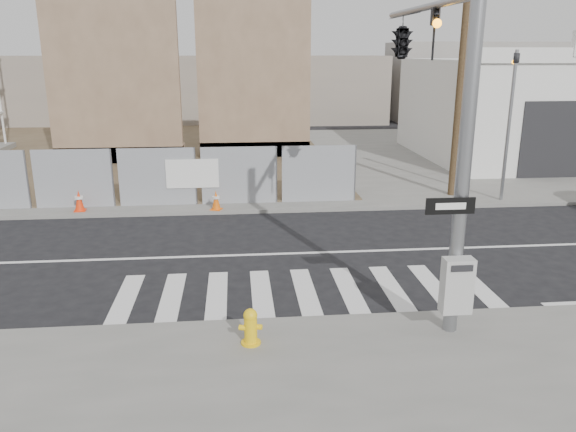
{
  "coord_description": "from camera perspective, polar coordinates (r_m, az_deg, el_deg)",
  "views": [
    {
      "loc": [
        -1.5,
        -14.19,
        5.22
      ],
      "look_at": [
        -0.27,
        -1.16,
        1.4
      ],
      "focal_mm": 35.0,
      "sensor_mm": 36.0,
      "label": 1
    }
  ],
  "objects": [
    {
      "name": "signal_pole",
      "position": [
        12.79,
        13.2,
        13.89
      ],
      "size": [
        0.96,
        5.87,
        7.0
      ],
      "color": "gray",
      "rests_on": "sidewalk_near"
    },
    {
      "name": "sidewalk_far",
      "position": [
        28.7,
        -2.33,
        5.89
      ],
      "size": [
        50.0,
        20.0,
        0.12
      ],
      "primitive_type": "cube",
      "color": "slate",
      "rests_on": "ground"
    },
    {
      "name": "traffic_cone_c",
      "position": [
        19.98,
        -20.45,
        1.46
      ],
      "size": [
        0.39,
        0.39,
        0.71
      ],
      "rotation": [
        0.0,
        0.0,
        0.08
      ],
      "color": "#F2330C",
      "rests_on": "sidewalk_far"
    },
    {
      "name": "auto_shop",
      "position": [
        31.38,
        24.61,
        9.91
      ],
      "size": [
        12.0,
        10.2,
        5.95
      ],
      "color": "silver",
      "rests_on": "sidewalk_far"
    },
    {
      "name": "fire_hydrant",
      "position": [
        10.35,
        -3.82,
        -11.14
      ],
      "size": [
        0.45,
        0.45,
        0.69
      ],
      "rotation": [
        0.0,
        0.0,
        -0.3
      ],
      "color": "yellow",
      "rests_on": "sidewalk_near"
    },
    {
      "name": "far_signal_pole",
      "position": [
        21.13,
        21.72,
        10.42
      ],
      "size": [
        0.16,
        0.2,
        5.6
      ],
      "color": "gray",
      "rests_on": "sidewalk_far"
    },
    {
      "name": "concrete_wall_right",
      "position": [
        28.35,
        -3.45,
        12.51
      ],
      "size": [
        5.5,
        1.3,
        8.0
      ],
      "color": "brown",
      "rests_on": "sidewalk_far"
    },
    {
      "name": "traffic_cone_d",
      "position": [
        19.03,
        -7.32,
        1.59
      ],
      "size": [
        0.44,
        0.44,
        0.66
      ],
      "rotation": [
        0.0,
        0.0,
        -0.35
      ],
      "color": "#F1600C",
      "rests_on": "sidewalk_far"
    },
    {
      "name": "concrete_wall_left",
      "position": [
        27.88,
        -17.14,
        11.77
      ],
      "size": [
        6.0,
        1.3,
        8.0
      ],
      "color": "brown",
      "rests_on": "sidewalk_far"
    },
    {
      "name": "utility_pole_right",
      "position": [
        21.25,
        17.36,
        15.52
      ],
      "size": [
        1.6,
        0.28,
        10.0
      ],
      "color": "#4F3E25",
      "rests_on": "sidewalk_far"
    },
    {
      "name": "ground",
      "position": [
        15.19,
        0.6,
        -3.83
      ],
      "size": [
        100.0,
        100.0,
        0.0
      ],
      "primitive_type": "plane",
      "color": "black",
      "rests_on": "ground"
    }
  ]
}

